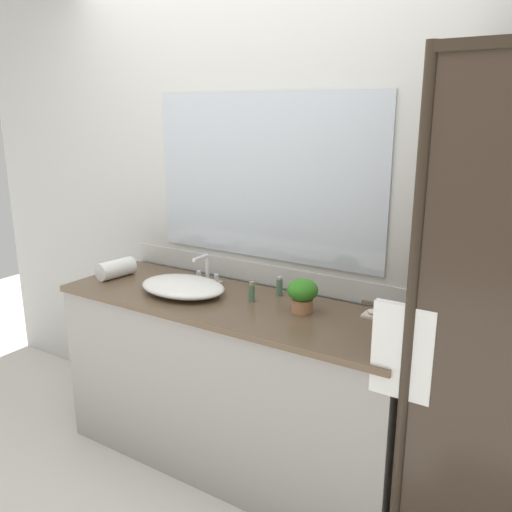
% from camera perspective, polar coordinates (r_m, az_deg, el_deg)
% --- Properties ---
extents(ground_plane, '(8.00, 8.00, 0.00)m').
position_cam_1_polar(ground_plane, '(3.04, -2.56, -21.03)').
color(ground_plane, silver).
extents(wall_back_with_mirror, '(4.40, 0.06, 2.60)m').
position_cam_1_polar(wall_back_with_mirror, '(2.78, 1.20, 5.03)').
color(wall_back_with_mirror, silver).
rests_on(wall_back_with_mirror, ground_plane).
extents(vanity_cabinet, '(1.80, 0.58, 0.90)m').
position_cam_1_polar(vanity_cabinet, '(2.80, -2.55, -13.47)').
color(vanity_cabinet, '#9E9993').
rests_on(vanity_cabinet, ground_plane).
extents(sink_basin, '(0.46, 0.33, 0.07)m').
position_cam_1_polar(sink_basin, '(2.73, -7.82, -3.23)').
color(sink_basin, white).
rests_on(sink_basin, vanity_cabinet).
extents(faucet, '(0.17, 0.14, 0.16)m').
position_cam_1_polar(faucet, '(2.87, -5.31, -1.90)').
color(faucet, silver).
rests_on(faucet, vanity_cabinet).
extents(potted_plant, '(0.14, 0.14, 0.16)m').
position_cam_1_polar(potted_plant, '(2.45, 4.97, -4.01)').
color(potted_plant, '#B77A51').
rests_on(potted_plant, vanity_cabinet).
extents(soap_dish, '(0.10, 0.07, 0.04)m').
position_cam_1_polar(soap_dish, '(2.47, 12.49, -6.07)').
color(soap_dish, silver).
rests_on(soap_dish, vanity_cabinet).
extents(amenity_bottle_shampoo, '(0.03, 0.03, 0.10)m').
position_cam_1_polar(amenity_bottle_shampoo, '(2.59, -0.46, -3.88)').
color(amenity_bottle_shampoo, '#4C7056').
rests_on(amenity_bottle_shampoo, vanity_cabinet).
extents(amenity_bottle_lotion, '(0.03, 0.03, 0.10)m').
position_cam_1_polar(amenity_bottle_lotion, '(2.68, 2.52, -3.27)').
color(amenity_bottle_lotion, '#4C7056').
rests_on(amenity_bottle_lotion, vanity_cabinet).
extents(rolled_towel_near_edge, '(0.13, 0.22, 0.10)m').
position_cam_1_polar(rolled_towel_near_edge, '(3.06, -14.72, -1.32)').
color(rolled_towel_near_edge, white).
rests_on(rolled_towel_near_edge, vanity_cabinet).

